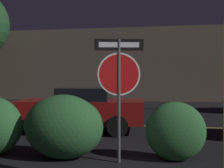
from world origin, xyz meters
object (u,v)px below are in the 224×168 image
at_px(stop_sign, 119,75).
at_px(hedge_bush_3, 176,131).
at_px(passing_car_2, 82,109).
at_px(hedge_bush_2, 64,127).

xyz_separation_m(stop_sign, hedge_bush_3, (1.08, 0.31, -1.12)).
bearing_deg(passing_car_2, stop_sign, -158.23).
bearing_deg(stop_sign, passing_car_2, 103.76).
height_order(hedge_bush_3, passing_car_2, passing_car_2).
relative_size(stop_sign, hedge_bush_2, 1.46).
relative_size(hedge_bush_2, passing_car_2, 0.41).
bearing_deg(hedge_bush_2, passing_car_2, 99.61).
bearing_deg(hedge_bush_3, passing_car_2, 132.80).
bearing_deg(hedge_bush_3, hedge_bush_2, -173.88).
relative_size(stop_sign, hedge_bush_3, 2.02).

